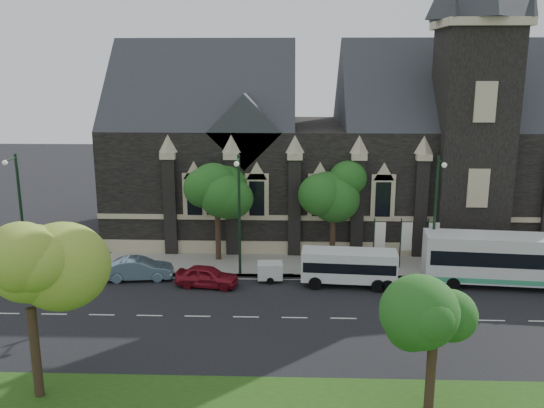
{
  "coord_description": "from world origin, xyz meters",
  "views": [
    {
      "loc": [
        -0.26,
        -32.81,
        15.05
      ],
      "look_at": [
        -1.59,
        6.0,
        5.75
      ],
      "focal_mm": 38.03,
      "sensor_mm": 36.0,
      "label": 1
    }
  ],
  "objects_px": {
    "tree_park_near": "(34,264)",
    "tree_park_east": "(438,312)",
    "banner_flag_left": "(378,239)",
    "box_trailer": "(270,271)",
    "car_far_red": "(207,276)",
    "tree_walk_right": "(336,189)",
    "tour_coach": "(517,259)",
    "banner_flag_right": "(431,239)",
    "shuttle_bus": "(349,266)",
    "tree_walk_left": "(220,190)",
    "street_lamp_near": "(436,210)",
    "car_far_black": "(64,269)",
    "street_lamp_mid": "(239,209)",
    "banner_flag_center": "(404,239)",
    "street_lamp_far": "(19,207)",
    "sedan": "(139,269)"
  },
  "relations": [
    {
      "from": "banner_flag_right",
      "to": "street_lamp_mid",
      "type": "bearing_deg",
      "value": -172.4
    },
    {
      "from": "tree_park_east",
      "to": "car_far_red",
      "type": "height_order",
      "value": "tree_park_east"
    },
    {
      "from": "tree_park_east",
      "to": "street_lamp_mid",
      "type": "height_order",
      "value": "street_lamp_mid"
    },
    {
      "from": "shuttle_bus",
      "to": "car_far_red",
      "type": "relative_size",
      "value": 1.54
    },
    {
      "from": "street_lamp_near",
      "to": "car_far_black",
      "type": "height_order",
      "value": "street_lamp_near"
    },
    {
      "from": "street_lamp_far",
      "to": "car_far_red",
      "type": "distance_m",
      "value": 14.7
    },
    {
      "from": "banner_flag_center",
      "to": "tree_park_near",
      "type": "bearing_deg",
      "value": -138.46
    },
    {
      "from": "car_far_black",
      "to": "banner_flag_right",
      "type": "bearing_deg",
      "value": -79.48
    },
    {
      "from": "street_lamp_far",
      "to": "box_trailer",
      "type": "relative_size",
      "value": 3.46
    },
    {
      "from": "box_trailer",
      "to": "car_far_red",
      "type": "xyz_separation_m",
      "value": [
        -4.37,
        -1.19,
        -0.03
      ]
    },
    {
      "from": "tree_walk_right",
      "to": "car_far_black",
      "type": "bearing_deg",
      "value": -167.28
    },
    {
      "from": "street_lamp_near",
      "to": "banner_flag_left",
      "type": "distance_m",
      "value": 4.99
    },
    {
      "from": "tree_walk_right",
      "to": "sedan",
      "type": "relative_size",
      "value": 1.61
    },
    {
      "from": "street_lamp_far",
      "to": "banner_flag_right",
      "type": "relative_size",
      "value": 2.25
    },
    {
      "from": "street_lamp_mid",
      "to": "street_lamp_far",
      "type": "bearing_deg",
      "value": 180.0
    },
    {
      "from": "tree_park_near",
      "to": "box_trailer",
      "type": "relative_size",
      "value": 3.29
    },
    {
      "from": "tree_park_east",
      "to": "sedan",
      "type": "relative_size",
      "value": 1.29
    },
    {
      "from": "banner_flag_left",
      "to": "shuttle_bus",
      "type": "distance_m",
      "value": 4.36
    },
    {
      "from": "car_far_black",
      "to": "car_far_red",
      "type": "bearing_deg",
      "value": -91.78
    },
    {
      "from": "tree_walk_right",
      "to": "sedan",
      "type": "bearing_deg",
      "value": -162.66
    },
    {
      "from": "tree_walk_right",
      "to": "shuttle_bus",
      "type": "bearing_deg",
      "value": -83.07
    },
    {
      "from": "street_lamp_near",
      "to": "tree_walk_left",
      "type": "bearing_deg",
      "value": 167.13
    },
    {
      "from": "tree_walk_left",
      "to": "street_lamp_mid",
      "type": "height_order",
      "value": "street_lamp_mid"
    },
    {
      "from": "tree_walk_left",
      "to": "banner_flag_left",
      "type": "bearing_deg",
      "value": -8.02
    },
    {
      "from": "box_trailer",
      "to": "car_far_red",
      "type": "height_order",
      "value": "car_far_red"
    },
    {
      "from": "tour_coach",
      "to": "box_trailer",
      "type": "bearing_deg",
      "value": -175.98
    },
    {
      "from": "tour_coach",
      "to": "box_trailer",
      "type": "relative_size",
      "value": 4.91
    },
    {
      "from": "shuttle_bus",
      "to": "car_far_red",
      "type": "xyz_separation_m",
      "value": [
        -9.96,
        -0.49,
        -0.73
      ]
    },
    {
      "from": "street_lamp_far",
      "to": "tour_coach",
      "type": "relative_size",
      "value": 0.7
    },
    {
      "from": "banner_flag_right",
      "to": "car_far_red",
      "type": "bearing_deg",
      "value": -166.32
    },
    {
      "from": "car_far_red",
      "to": "tree_park_near",
      "type": "bearing_deg",
      "value": 165.38
    },
    {
      "from": "tree_walk_right",
      "to": "tour_coach",
      "type": "distance_m",
      "value": 13.77
    },
    {
      "from": "tree_walk_left",
      "to": "street_lamp_near",
      "type": "xyz_separation_m",
      "value": [
        15.8,
        -3.61,
        -0.62
      ]
    },
    {
      "from": "tree_park_near",
      "to": "shuttle_bus",
      "type": "bearing_deg",
      "value": 42.42
    },
    {
      "from": "tree_park_near",
      "to": "tour_coach",
      "type": "relative_size",
      "value": 0.67
    },
    {
      "from": "tree_walk_right",
      "to": "tour_coach",
      "type": "xyz_separation_m",
      "value": [
        12.26,
        -4.97,
        -3.82
      ]
    },
    {
      "from": "street_lamp_mid",
      "to": "box_trailer",
      "type": "distance_m",
      "value": 4.97
    },
    {
      "from": "banner_flag_left",
      "to": "box_trailer",
      "type": "distance_m",
      "value": 8.65
    },
    {
      "from": "street_lamp_far",
      "to": "car_far_black",
      "type": "distance_m",
      "value": 5.52
    },
    {
      "from": "tree_walk_left",
      "to": "banner_flag_left",
      "type": "relative_size",
      "value": 1.91
    },
    {
      "from": "banner_flag_center",
      "to": "shuttle_bus",
      "type": "xyz_separation_m",
      "value": [
        -4.44,
        -3.5,
        -0.9
      ]
    },
    {
      "from": "street_lamp_near",
      "to": "banner_flag_center",
      "type": "distance_m",
      "value": 3.74
    },
    {
      "from": "tree_park_near",
      "to": "tree_park_east",
      "type": "height_order",
      "value": "tree_park_near"
    },
    {
      "from": "tree_park_east",
      "to": "tree_walk_left",
      "type": "xyz_separation_m",
      "value": [
        -11.97,
        20.03,
        1.12
      ]
    },
    {
      "from": "street_lamp_far",
      "to": "banner_flag_right",
      "type": "bearing_deg",
      "value": 3.6
    },
    {
      "from": "banner_flag_right",
      "to": "tour_coach",
      "type": "distance_m",
      "value": 6.14
    },
    {
      "from": "tree_park_near",
      "to": "tour_coach",
      "type": "distance_m",
      "value": 31.18
    },
    {
      "from": "tree_park_near",
      "to": "car_far_red",
      "type": "distance_m",
      "value": 15.94
    },
    {
      "from": "tree_park_near",
      "to": "street_lamp_far",
      "type": "distance_m",
      "value": 17.92
    },
    {
      "from": "banner_flag_right",
      "to": "car_far_red",
      "type": "height_order",
      "value": "banner_flag_right"
    }
  ]
}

